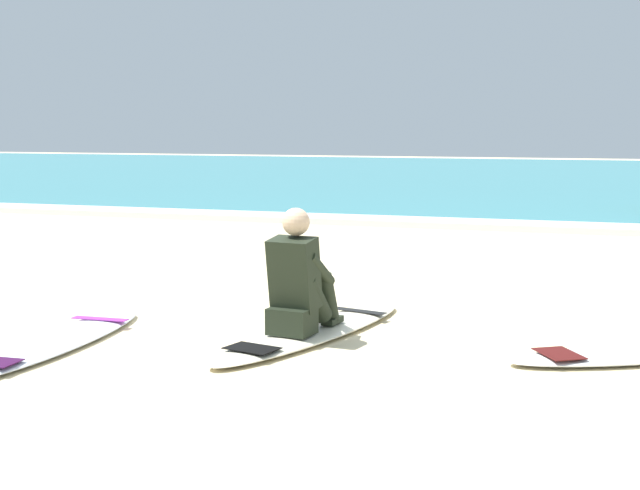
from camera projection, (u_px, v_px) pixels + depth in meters
The scene contains 6 objects.
ground_plane at pixel (252, 318), 7.76m from camera, with size 80.00×80.00×0.00m, color beige.
sea at pixel (525, 178), 27.63m from camera, with size 80.00×28.00×0.10m, color teal.
breaking_foam at pixel (433, 223), 14.77m from camera, with size 80.00×0.90×0.11m, color white.
surfboard_main at pixel (314, 331), 7.10m from camera, with size 1.09×2.60×0.08m.
surfer_seated at pixel (299, 284), 6.89m from camera, with size 0.42×0.74×0.95m.
surfboard_spare_near at pixel (54, 342), 6.76m from camera, with size 0.61×2.36×0.08m.
Camera 1 is at (3.00, -7.02, 1.63)m, focal length 51.12 mm.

